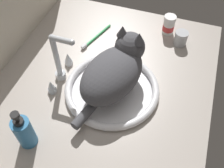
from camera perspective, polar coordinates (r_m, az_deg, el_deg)
countertop at (r=95.57cm, az=-2.93°, el=-2.66°), size 105.45×79.49×3.00cm
sink_basin at (r=94.07cm, az=0.00°, el=-1.07°), size 34.37×34.37×2.63cm
faucet at (r=94.83cm, az=-11.49°, el=4.52°), size 17.58×10.09×20.97cm
cat at (r=88.56cm, az=0.84°, el=3.31°), size 37.23×24.18×18.35cm
soap_pump_bottle at (r=83.19cm, az=-18.75°, el=-9.93°), size 5.56×5.56×16.42cm
pill_bottle at (r=117.28cm, az=12.38°, el=12.53°), size 5.08×5.08×8.55cm
metal_jar at (r=113.39cm, az=14.90°, el=9.72°), size 5.43×5.43×6.13cm
toothbrush at (r=114.20cm, az=-3.59°, el=10.29°), size 18.48×7.10×1.70cm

